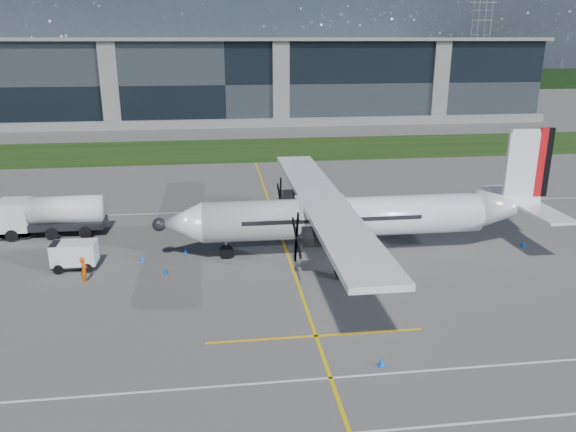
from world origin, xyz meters
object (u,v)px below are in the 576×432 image
fuel_tanker_truck (44,216)px  safety_cone_portwing (381,361)px  baggage_tug (75,256)px  ground_crew_person (84,268)px  pylon_east (480,40)px  turboprop_aircraft (359,194)px  safety_cone_nose_port (165,270)px  safety_cone_tail (523,243)px  safety_cone_nose_stbd (186,251)px  safety_cone_stbdwing (295,195)px  safety_cone_fwd (142,258)px

fuel_tanker_truck → safety_cone_portwing: bearing=-45.6°
baggage_tug → safety_cone_portwing: bearing=-39.6°
fuel_tanker_truck → ground_crew_person: bearing=-62.9°
pylon_east → turboprop_aircraft: bearing=-118.1°
safety_cone_nose_port → safety_cone_tail: bearing=3.8°
safety_cone_nose_stbd → safety_cone_portwing: size_ratio=1.00×
ground_crew_person → safety_cone_portwing: ground_crew_person is taller
safety_cone_tail → safety_cone_nose_port: 27.37m
safety_cone_tail → safety_cone_nose_port: same height
safety_cone_stbdwing → safety_cone_tail: bearing=-45.6°
turboprop_aircraft → safety_cone_fwd: 16.56m
safety_cone_tail → baggage_tug: bearing=-179.9°
safety_cone_nose_port → safety_cone_portwing: bearing=-48.5°
safety_cone_nose_stbd → safety_cone_fwd: size_ratio=1.00×
safety_cone_nose_port → safety_cone_nose_stbd: bearing=71.3°
turboprop_aircraft → baggage_tug: size_ratio=9.52×
fuel_tanker_truck → safety_cone_fwd: size_ratio=17.40×
fuel_tanker_truck → safety_cone_tail: size_ratio=17.40×
fuel_tanker_truck → safety_cone_fwd: (8.47, -6.76, -1.38)m
safety_cone_fwd → ground_crew_person: bearing=-135.2°
safety_cone_stbdwing → safety_cone_fwd: size_ratio=1.00×
pylon_east → baggage_tug: bearing=-123.9°
turboprop_aircraft → safety_cone_portwing: turboprop_aircraft is taller
baggage_tug → safety_cone_tail: 33.66m
baggage_tug → ground_crew_person: size_ratio=1.59×
safety_cone_nose_port → safety_cone_fwd: bearing=126.5°
turboprop_aircraft → baggage_tug: turboprop_aircraft is taller
safety_cone_tail → safety_cone_nose_port: (-27.31, -1.80, 0.00)m
safety_cone_nose_stbd → safety_cone_portwing: 19.59m
baggage_tug → safety_cone_fwd: size_ratio=6.43×
turboprop_aircraft → safety_cone_portwing: (-2.56, -15.29, -4.34)m
pylon_east → fuel_tanker_truck: 170.77m
fuel_tanker_truck → safety_cone_tail: fuel_tanker_truck is taller
baggage_tug → ground_crew_person: ground_crew_person is taller
pylon_east → baggage_tug: 174.70m
ground_crew_person → pylon_east: bearing=-35.7°
turboprop_aircraft → safety_cone_nose_stbd: turboprop_aircraft is taller
pylon_east → safety_cone_stbdwing: 151.57m
turboprop_aircraft → ground_crew_person: turboprop_aircraft is taller
safety_cone_stbdwing → safety_cone_portwing: (-0.03, -30.92, 0.00)m
baggage_tug → ground_crew_person: bearing=-65.3°
safety_cone_nose_stbd → safety_cone_stbdwing: bearing=54.0°
ground_crew_person → safety_cone_nose_port: (5.20, 0.77, -0.76)m
baggage_tug → safety_cone_tail: size_ratio=6.43×
safety_cone_tail → safety_cone_stbdwing: bearing=134.4°
safety_cone_stbdwing → safety_cone_fwd: bearing=-131.3°
safety_cone_stbdwing → safety_cone_fwd: 20.39m
safety_cone_stbdwing → safety_cone_tail: size_ratio=1.00×
turboprop_aircraft → safety_cone_portwing: 16.10m
fuel_tanker_truck → baggage_tug: bearing=-62.2°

